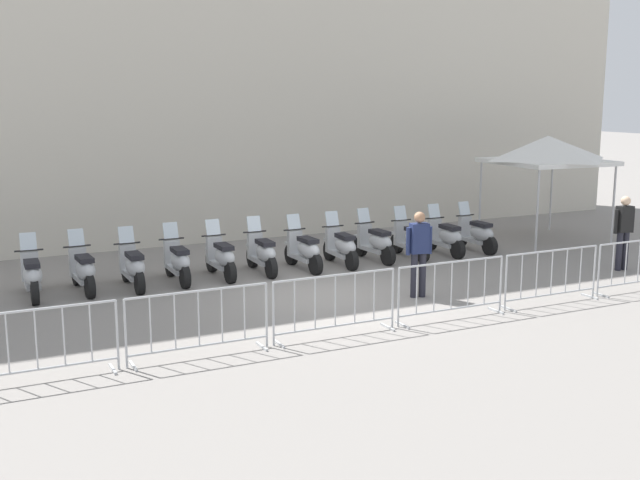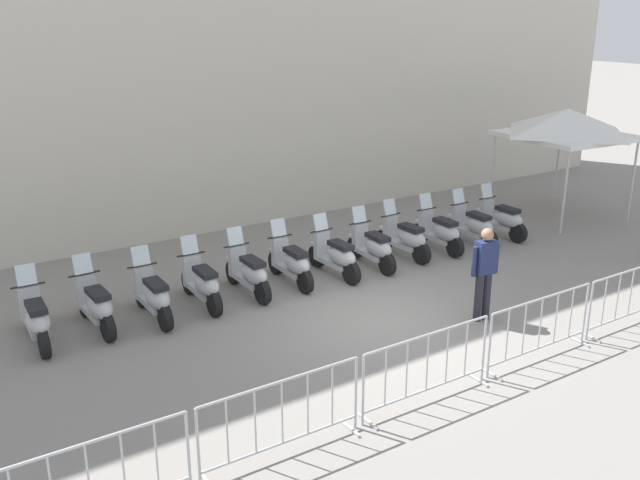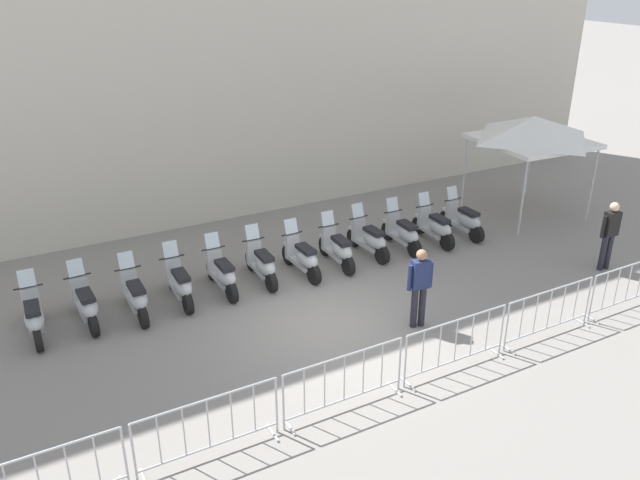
# 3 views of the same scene
# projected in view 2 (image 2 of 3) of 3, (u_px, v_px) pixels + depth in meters

# --- Properties ---
(ground_plane) EXTENTS (120.00, 120.00, 0.00)m
(ground_plane) POSITION_uv_depth(u_px,v_px,m) (383.00, 320.00, 12.52)
(ground_plane) COLOR gray
(motorcycle_0) EXTENTS (0.56, 1.72, 1.24)m
(motorcycle_0) POSITION_uv_depth(u_px,v_px,m) (36.00, 319.00, 11.46)
(motorcycle_0) COLOR black
(motorcycle_0) RESTS_ON ground
(motorcycle_1) EXTENTS (0.57, 1.73, 1.24)m
(motorcycle_1) POSITION_uv_depth(u_px,v_px,m) (96.00, 306.00, 12.00)
(motorcycle_1) COLOR black
(motorcycle_1) RESTS_ON ground
(motorcycle_2) EXTENTS (0.56, 1.72, 1.24)m
(motorcycle_2) POSITION_uv_depth(u_px,v_px,m) (154.00, 296.00, 12.39)
(motorcycle_2) COLOR black
(motorcycle_2) RESTS_ON ground
(motorcycle_3) EXTENTS (0.56, 1.72, 1.24)m
(motorcycle_3) POSITION_uv_depth(u_px,v_px,m) (202.00, 283.00, 12.98)
(motorcycle_3) COLOR black
(motorcycle_3) RESTS_ON ground
(motorcycle_4) EXTENTS (0.56, 1.73, 1.24)m
(motorcycle_4) POSITION_uv_depth(u_px,v_px,m) (249.00, 273.00, 13.50)
(motorcycle_4) COLOR black
(motorcycle_4) RESTS_ON ground
(motorcycle_5) EXTENTS (0.56, 1.72, 1.24)m
(motorcycle_5) POSITION_uv_depth(u_px,v_px,m) (292.00, 263.00, 14.02)
(motorcycle_5) COLOR black
(motorcycle_5) RESTS_ON ground
(motorcycle_6) EXTENTS (0.56, 1.73, 1.24)m
(motorcycle_6) POSITION_uv_depth(u_px,v_px,m) (336.00, 256.00, 14.43)
(motorcycle_6) COLOR black
(motorcycle_6) RESTS_ON ground
(motorcycle_7) EXTENTS (0.56, 1.72, 1.24)m
(motorcycle_7) POSITION_uv_depth(u_px,v_px,m) (373.00, 247.00, 14.95)
(motorcycle_7) COLOR black
(motorcycle_7) RESTS_ON ground
(motorcycle_8) EXTENTS (0.58, 1.73, 1.24)m
(motorcycle_8) POSITION_uv_depth(u_px,v_px,m) (405.00, 238.00, 15.55)
(motorcycle_8) COLOR black
(motorcycle_8) RESTS_ON ground
(motorcycle_9) EXTENTS (0.56, 1.72, 1.24)m
(motorcycle_9) POSITION_uv_depth(u_px,v_px,m) (440.00, 232.00, 16.01)
(motorcycle_9) COLOR black
(motorcycle_9) RESTS_ON ground
(motorcycle_10) EXTENTS (0.56, 1.72, 1.24)m
(motorcycle_10) POSITION_uv_depth(u_px,v_px,m) (473.00, 226.00, 16.46)
(motorcycle_10) COLOR black
(motorcycle_10) RESTS_ON ground
(motorcycle_11) EXTENTS (0.56, 1.73, 1.24)m
(motorcycle_11) POSITION_uv_depth(u_px,v_px,m) (502.00, 219.00, 16.99)
(motorcycle_11) COLOR black
(motorcycle_11) RESTS_ON ground
(barrier_segment_1) EXTENTS (2.27, 0.56, 1.07)m
(barrier_segment_1) POSITION_uv_depth(u_px,v_px,m) (282.00, 419.00, 8.54)
(barrier_segment_1) COLOR #B2B5B7
(barrier_segment_1) RESTS_ON ground
(barrier_segment_2) EXTENTS (2.27, 0.56, 1.07)m
(barrier_segment_2) POSITION_uv_depth(u_px,v_px,m) (427.00, 368.00, 9.75)
(barrier_segment_2) COLOR #B2B5B7
(barrier_segment_2) RESTS_ON ground
(barrier_segment_3) EXTENTS (2.27, 0.56, 1.07)m
(barrier_segment_3) POSITION_uv_depth(u_px,v_px,m) (540.00, 329.00, 10.96)
(barrier_segment_3) COLOR #B2B5B7
(barrier_segment_3) RESTS_ON ground
(barrier_segment_4) EXTENTS (2.27, 0.56, 1.07)m
(barrier_segment_4) POSITION_uv_depth(u_px,v_px,m) (630.00, 297.00, 12.17)
(barrier_segment_4) COLOR #B2B5B7
(barrier_segment_4) RESTS_ON ground
(officer_near_row_end) EXTENTS (0.55, 0.26, 1.73)m
(officer_near_row_end) POSITION_uv_depth(u_px,v_px,m) (485.00, 269.00, 12.22)
(officer_near_row_end) COLOR #23232D
(officer_near_row_end) RESTS_ON ground
(canopy_tent) EXTENTS (2.81, 2.81, 2.91)m
(canopy_tent) POSITION_uv_depth(u_px,v_px,m) (567.00, 123.00, 18.10)
(canopy_tent) COLOR silver
(canopy_tent) RESTS_ON ground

